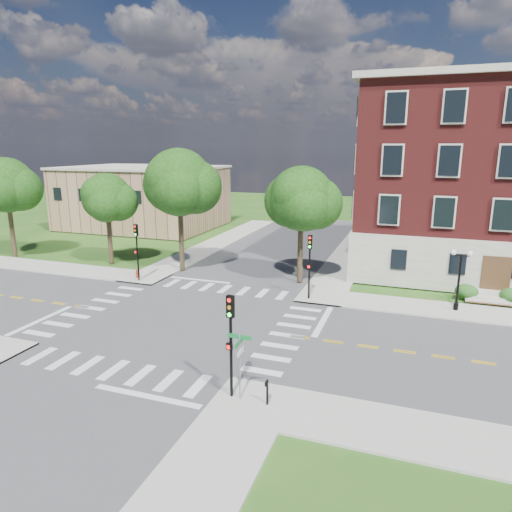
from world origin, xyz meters
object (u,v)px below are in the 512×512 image
(traffic_signal_ne, at_px, (310,259))
(street_sign_pole, at_px, (240,354))
(fire_hydrant, at_px, (138,274))
(traffic_signal_nw, at_px, (137,245))
(twin_lamp_west, at_px, (459,276))
(push_button_post, at_px, (267,391))
(traffic_signal_se, at_px, (231,333))

(traffic_signal_ne, relative_size, street_sign_pole, 1.55)
(street_sign_pole, distance_m, fire_hydrant, 21.65)
(street_sign_pole, xyz_separation_m, fire_hydrant, (-15.40, 15.11, -1.84))
(traffic_signal_nw, distance_m, street_sign_pole, 20.70)
(street_sign_pole, bearing_deg, traffic_signal_ne, 90.95)
(traffic_signal_ne, relative_size, fire_hydrant, 6.40)
(twin_lamp_west, bearing_deg, fire_hydrant, -178.82)
(push_button_post, bearing_deg, fire_hydrant, 137.73)
(street_sign_pole, relative_size, fire_hydrant, 4.13)
(traffic_signal_se, xyz_separation_m, push_button_post, (1.75, -0.14, -2.39))
(traffic_signal_nw, bearing_deg, push_button_post, -41.95)
(twin_lamp_west, bearing_deg, traffic_signal_ne, -174.17)
(traffic_signal_nw, bearing_deg, traffic_signal_ne, 0.67)
(traffic_signal_ne, bearing_deg, traffic_signal_nw, -179.33)
(traffic_signal_nw, relative_size, push_button_post, 4.00)
(traffic_signal_ne, xyz_separation_m, fire_hydrant, (-15.16, 0.52, -2.72))
(traffic_signal_se, xyz_separation_m, traffic_signal_ne, (0.21, 14.52, 0.00))
(traffic_signal_nw, bearing_deg, traffic_signal_se, -44.95)
(traffic_signal_se, distance_m, street_sign_pole, 0.99)
(traffic_signal_se, relative_size, traffic_signal_nw, 1.00)
(twin_lamp_west, xyz_separation_m, push_button_post, (-8.65, -15.69, -1.73))
(traffic_signal_se, relative_size, fire_hydrant, 6.40)
(twin_lamp_west, bearing_deg, push_button_post, -118.85)
(twin_lamp_west, distance_m, fire_hydrant, 25.42)
(street_sign_pole, bearing_deg, fire_hydrant, 135.54)
(twin_lamp_west, xyz_separation_m, fire_hydrant, (-25.34, -0.52, -2.06))
(fire_hydrant, bearing_deg, traffic_signal_nw, -50.19)
(traffic_signal_ne, distance_m, fire_hydrant, 15.41)
(street_sign_pole, xyz_separation_m, push_button_post, (1.29, -0.06, -1.51))
(twin_lamp_west, bearing_deg, traffic_signal_se, -123.75)
(traffic_signal_ne, bearing_deg, fire_hydrant, 178.05)
(push_button_post, xyz_separation_m, fire_hydrant, (-16.69, 15.17, -0.33))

